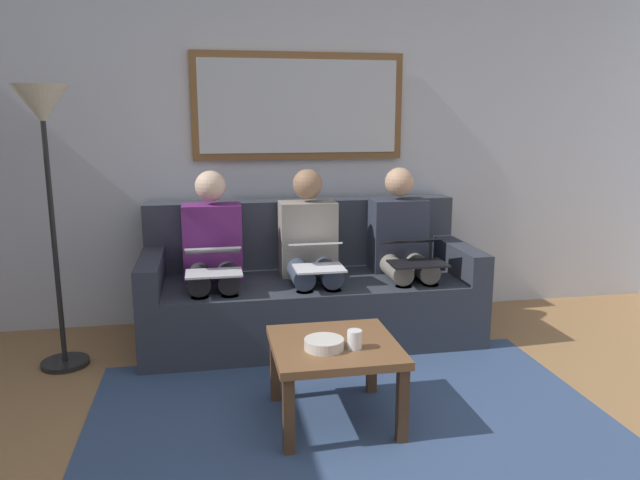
{
  "coord_description": "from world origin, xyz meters",
  "views": [
    {
      "loc": [
        0.66,
        1.8,
        1.5
      ],
      "look_at": [
        0.0,
        -1.7,
        0.75
      ],
      "focal_mm": 33.75,
      "sensor_mm": 36.0,
      "label": 1
    }
  ],
  "objects_px": {
    "cup": "(354,339)",
    "person_middle": "(310,250)",
    "framed_mirror": "(299,107)",
    "person_right": "(213,254)",
    "person_left": "(402,246)",
    "laptop_black": "(414,251)",
    "couch": "(309,290)",
    "coffee_table": "(335,354)",
    "bowl": "(324,344)",
    "laptop_silver": "(213,260)",
    "standing_lamp": "(44,137)",
    "laptop_white": "(317,254)"
  },
  "relations": [
    {
      "from": "coffee_table",
      "to": "laptop_silver",
      "type": "distance_m",
      "value": 1.1
    },
    {
      "from": "couch",
      "to": "laptop_black",
      "type": "height_order",
      "value": "couch"
    },
    {
      "from": "cup",
      "to": "standing_lamp",
      "type": "relative_size",
      "value": 0.05
    },
    {
      "from": "coffee_table",
      "to": "cup",
      "type": "distance_m",
      "value": 0.16
    },
    {
      "from": "cup",
      "to": "laptop_silver",
      "type": "distance_m",
      "value": 1.2
    },
    {
      "from": "coffee_table",
      "to": "laptop_silver",
      "type": "relative_size",
      "value": 1.74
    },
    {
      "from": "person_middle",
      "to": "person_right",
      "type": "bearing_deg",
      "value": 0.0
    },
    {
      "from": "framed_mirror",
      "to": "standing_lamp",
      "type": "distance_m",
      "value": 1.69
    },
    {
      "from": "framed_mirror",
      "to": "person_right",
      "type": "height_order",
      "value": "framed_mirror"
    },
    {
      "from": "person_right",
      "to": "couch",
      "type": "bearing_deg",
      "value": -173.87
    },
    {
      "from": "person_middle",
      "to": "coffee_table",
      "type": "bearing_deg",
      "value": 86.11
    },
    {
      "from": "framed_mirror",
      "to": "laptop_black",
      "type": "relative_size",
      "value": 4.05
    },
    {
      "from": "person_right",
      "to": "bowl",
      "type": "bearing_deg",
      "value": 112.15
    },
    {
      "from": "cup",
      "to": "person_right",
      "type": "height_order",
      "value": "person_right"
    },
    {
      "from": "cup",
      "to": "person_left",
      "type": "bearing_deg",
      "value": -117.5
    },
    {
      "from": "coffee_table",
      "to": "person_middle",
      "type": "bearing_deg",
      "value": -93.89
    },
    {
      "from": "couch",
      "to": "laptop_white",
      "type": "relative_size",
      "value": 5.76
    },
    {
      "from": "laptop_black",
      "to": "laptop_silver",
      "type": "height_order",
      "value": "laptop_black"
    },
    {
      "from": "framed_mirror",
      "to": "person_middle",
      "type": "bearing_deg",
      "value": 90.0
    },
    {
      "from": "couch",
      "to": "coffee_table",
      "type": "xyz_separation_m",
      "value": [
        0.08,
        1.22,
        0.03
      ]
    },
    {
      "from": "cup",
      "to": "laptop_black",
      "type": "relative_size",
      "value": 0.24
    },
    {
      "from": "laptop_black",
      "to": "cup",
      "type": "bearing_deg",
      "value": 57.2
    },
    {
      "from": "standing_lamp",
      "to": "bowl",
      "type": "bearing_deg",
      "value": 144.06
    },
    {
      "from": "coffee_table",
      "to": "person_right",
      "type": "relative_size",
      "value": 0.53
    },
    {
      "from": "standing_lamp",
      "to": "laptop_silver",
      "type": "bearing_deg",
      "value": 177.42
    },
    {
      "from": "framed_mirror",
      "to": "laptop_white",
      "type": "distance_m",
      "value": 1.15
    },
    {
      "from": "cup",
      "to": "person_left",
      "type": "xyz_separation_m",
      "value": [
        -0.64,
        -1.24,
        0.16
      ]
    },
    {
      "from": "coffee_table",
      "to": "laptop_white",
      "type": "bearing_deg",
      "value": -94.9
    },
    {
      "from": "person_left",
      "to": "standing_lamp",
      "type": "height_order",
      "value": "standing_lamp"
    },
    {
      "from": "couch",
      "to": "laptop_silver",
      "type": "distance_m",
      "value": 0.78
    },
    {
      "from": "couch",
      "to": "person_middle",
      "type": "relative_size",
      "value": 1.93
    },
    {
      "from": "person_middle",
      "to": "laptop_white",
      "type": "bearing_deg",
      "value": 90.0
    },
    {
      "from": "person_left",
      "to": "coffee_table",
      "type": "bearing_deg",
      "value": 58.0
    },
    {
      "from": "bowl",
      "to": "laptop_black",
      "type": "height_order",
      "value": "laptop_black"
    },
    {
      "from": "person_middle",
      "to": "couch",
      "type": "bearing_deg",
      "value": -90.0
    },
    {
      "from": "bowl",
      "to": "person_right",
      "type": "bearing_deg",
      "value": -67.85
    },
    {
      "from": "bowl",
      "to": "couch",
      "type": "bearing_deg",
      "value": -96.39
    },
    {
      "from": "framed_mirror",
      "to": "person_right",
      "type": "xyz_separation_m",
      "value": [
        0.64,
        0.46,
        -0.94
      ]
    },
    {
      "from": "cup",
      "to": "person_right",
      "type": "relative_size",
      "value": 0.08
    },
    {
      "from": "framed_mirror",
      "to": "laptop_black",
      "type": "xyz_separation_m",
      "value": [
        -0.64,
        0.69,
        -0.92
      ]
    },
    {
      "from": "person_middle",
      "to": "standing_lamp",
      "type": "distance_m",
      "value": 1.74
    },
    {
      "from": "laptop_black",
      "to": "person_middle",
      "type": "relative_size",
      "value": 0.33
    },
    {
      "from": "laptop_black",
      "to": "couch",
      "type": "bearing_deg",
      "value": -25.59
    },
    {
      "from": "coffee_table",
      "to": "laptop_black",
      "type": "bearing_deg",
      "value": -128.24
    },
    {
      "from": "bowl",
      "to": "standing_lamp",
      "type": "height_order",
      "value": "standing_lamp"
    },
    {
      "from": "cup",
      "to": "person_middle",
      "type": "relative_size",
      "value": 0.08
    },
    {
      "from": "person_right",
      "to": "standing_lamp",
      "type": "relative_size",
      "value": 0.69
    },
    {
      "from": "cup",
      "to": "laptop_black",
      "type": "bearing_deg",
      "value": -122.8
    },
    {
      "from": "framed_mirror",
      "to": "bowl",
      "type": "distance_m",
      "value": 2.02
    },
    {
      "from": "bowl",
      "to": "laptop_silver",
      "type": "distance_m",
      "value": 1.11
    }
  ]
}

